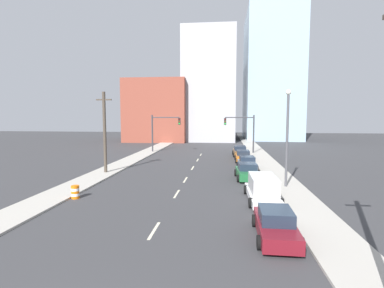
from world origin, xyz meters
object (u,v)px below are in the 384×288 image
traffic_barrel (75,192)px  sedan_maroon (276,225)px  street_lamp (287,131)px  box_truck_white (263,189)px  traffic_signal_left (161,128)px  sedan_orange (243,156)px  utility_pole_left_mid (105,132)px  sedan_green (247,172)px  sedan_gray (247,163)px  sedan_brown (240,151)px  traffic_signal_right (245,128)px

traffic_barrel → sedan_maroon: sedan_maroon is taller
street_lamp → box_truck_white: street_lamp is taller
traffic_signal_left → sedan_maroon: 35.47m
traffic_signal_left → sedan_orange: traffic_signal_left is taller
utility_pole_left_mid → sedan_green: (14.31, -1.25, -3.60)m
street_lamp → sedan_gray: size_ratio=1.81×
sedan_gray → sedan_brown: size_ratio=0.94×
sedan_orange → sedan_brown: 5.29m
box_truck_white → sedan_green: box_truck_white is taller
sedan_brown → sedan_orange: bearing=-89.4°
traffic_signal_left → sedan_gray: 19.33m
traffic_signal_left → street_lamp: street_lamp is taller
traffic_barrel → sedan_orange: bearing=55.5°
traffic_signal_right → sedan_brown: (-0.85, -3.13, -3.28)m
sedan_gray → traffic_signal_left: bearing=129.7°
utility_pole_left_mid → street_lamp: (17.22, -4.37, 0.39)m
traffic_signal_right → sedan_brown: 4.61m
traffic_signal_left → sedan_green: 23.21m
traffic_signal_left → utility_pole_left_mid: 18.18m
sedan_gray → utility_pole_left_mid: bearing=-167.3°
sedan_green → sedan_orange: size_ratio=0.99×
street_lamp → sedan_brown: 19.92m
traffic_barrel → box_truck_white: box_truck_white is taller
traffic_barrel → sedan_orange: sedan_orange is taller
sedan_green → sedan_gray: size_ratio=0.99×
traffic_signal_left → sedan_brown: traffic_signal_left is taller
box_truck_white → sedan_gray: size_ratio=1.27×
utility_pole_left_mid → sedan_gray: utility_pole_left_mid is taller
box_truck_white → sedan_orange: 18.21m
traffic_signal_left → sedan_orange: bearing=-33.6°
sedan_green → sedan_gray: (0.36, 5.22, -0.03)m
sedan_green → sedan_orange: sedan_green is taller
utility_pole_left_mid → sedan_orange: (14.56, 9.66, -3.63)m
utility_pole_left_mid → traffic_barrel: 10.15m
sedan_maroon → sedan_brown: sedan_brown is taller
traffic_barrel → sedan_green: size_ratio=0.22×
traffic_signal_right → sedan_gray: size_ratio=1.36×
traffic_barrel → sedan_brown: sedan_brown is taller
utility_pole_left_mid → box_truck_white: 17.45m
traffic_barrel → sedan_maroon: (13.14, -5.55, 0.18)m
sedan_orange → traffic_signal_right: bearing=85.0°
street_lamp → sedan_orange: 14.83m
traffic_signal_left → sedan_gray: size_ratio=1.36×
traffic_signal_left → box_truck_white: bearing=-64.1°
sedan_maroon → box_truck_white: bearing=89.6°
traffic_barrel → sedan_brown: size_ratio=0.20×
traffic_barrel → sedan_maroon: 14.27m
street_lamp → sedan_orange: bearing=100.7°
sedan_maroon → sedan_brown: bearing=91.4°
traffic_barrel → street_lamp: 16.96m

